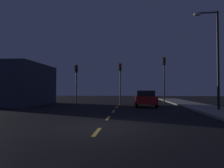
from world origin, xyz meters
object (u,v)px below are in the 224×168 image
car_stopped_ahead (145,98)px  traffic_signal_center (120,75)px  traffic_signal_left (76,76)px  street_lamp_right (214,51)px  traffic_signal_right (164,71)px

car_stopped_ahead → traffic_signal_center: bearing=122.5°
traffic_signal_left → street_lamp_right: 15.48m
traffic_signal_center → street_lamp_right: (7.51, -8.51, 1.17)m
traffic_signal_right → car_stopped_ahead: traffic_signal_right is taller
traffic_signal_center → car_stopped_ahead: (2.66, -4.17, -2.56)m
street_lamp_right → traffic_signal_center: bearing=131.4°
traffic_signal_right → street_lamp_right: (2.35, -8.51, 0.73)m
traffic_signal_right → traffic_signal_center: bearing=-180.0°
traffic_signal_left → traffic_signal_center: size_ratio=0.97×
traffic_signal_left → car_stopped_ahead: size_ratio=1.06×
traffic_signal_left → car_stopped_ahead: (8.02, -4.17, -2.48)m
traffic_signal_left → car_stopped_ahead: bearing=-27.5°
traffic_signal_right → car_stopped_ahead: bearing=-120.9°
traffic_signal_left → car_stopped_ahead: 9.37m
traffic_signal_center → traffic_signal_left: bearing=-180.0°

